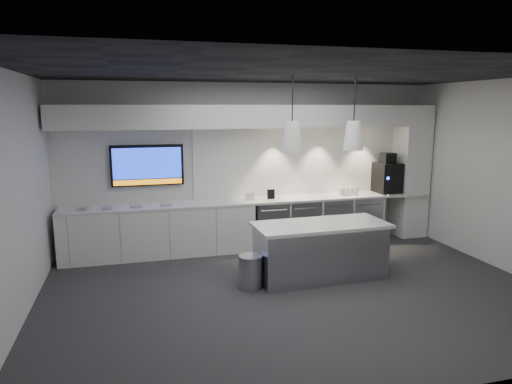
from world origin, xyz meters
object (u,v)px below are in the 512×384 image
object	(u,v)px
wall_tv	(147,165)
bin	(251,272)
coffee_machine	(387,176)
island	(320,250)

from	to	relation	value
wall_tv	bin	distance (m)	2.83
bin	coffee_machine	world-z (taller)	coffee_machine
wall_tv	island	world-z (taller)	wall_tv
bin	wall_tv	bearing A→B (deg)	121.69
coffee_machine	bin	bearing A→B (deg)	-151.06
island	wall_tv	bearing A→B (deg)	139.00
coffee_machine	island	bearing A→B (deg)	-141.74
bin	coffee_machine	bearing A→B (deg)	30.02
wall_tv	island	bearing A→B (deg)	-39.43
wall_tv	island	size ratio (longest dim) A/B	0.62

